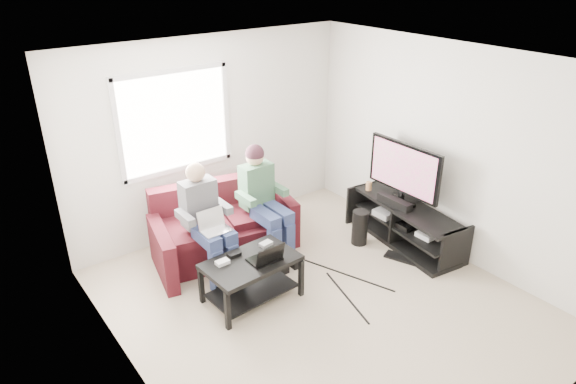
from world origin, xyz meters
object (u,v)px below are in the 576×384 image
at_px(sofa, 224,229).
at_px(subwoofer, 360,227).
at_px(tv_stand, 404,226).
at_px(tv, 404,170).
at_px(coffee_table, 251,270).
at_px(end_table, 267,210).

distance_m(sofa, subwoofer, 1.76).
distance_m(sofa, tv_stand, 2.34).
bearing_deg(tv, tv_stand, -88.53).
bearing_deg(subwoofer, coffee_table, -175.30).
height_order(sofa, end_table, sofa).
bearing_deg(coffee_table, sofa, 75.54).
distance_m(coffee_table, end_table, 1.64).
height_order(tv_stand, end_table, end_table).
relative_size(subwoofer, end_table, 0.82).
bearing_deg(subwoofer, tv_stand, -35.57).
bearing_deg(tv, sofa, 150.14).
bearing_deg(tv_stand, subwoofer, 144.43).
relative_size(sofa, tv_stand, 1.20).
height_order(sofa, tv_stand, sofa).
distance_m(tv, subwoofer, 0.94).
bearing_deg(subwoofer, tv, -26.86).
bearing_deg(tv_stand, sofa, 148.04).
distance_m(coffee_table, tv, 2.34).
distance_m(coffee_table, tv_stand, 2.27).
height_order(sofa, tv, tv).
distance_m(sofa, coffee_table, 1.08).
relative_size(tv_stand, tv, 1.55).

